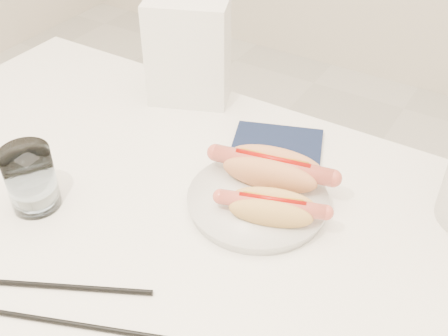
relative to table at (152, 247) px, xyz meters
The scene contains 9 objects.
table is the anchor object (origin of this frame).
plate 0.19m from the table, 42.25° to the left, with size 0.21×0.21×0.02m, color silver.
hotdog_left 0.23m from the table, 52.27° to the left, with size 0.20×0.11×0.05m.
hotdog_right 0.21m from the table, 27.48° to the left, with size 0.16×0.10×0.04m.
water_glass 0.22m from the table, 159.63° to the right, with size 0.08×0.08×0.11m, color silver.
chopstick_near 0.22m from the table, 76.26° to the right, with size 0.01×0.01×0.23m, color black.
chopstick_far 0.18m from the table, 96.49° to the right, with size 0.01×0.01×0.25m, color black.
napkin_box 0.40m from the table, 114.30° to the left, with size 0.16×0.09×0.21m, color white.
navy_napkin 0.28m from the table, 71.11° to the left, with size 0.16×0.16×0.01m, color #111B37.
Camera 1 is at (0.42, -0.47, 1.34)m, focal length 44.39 mm.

